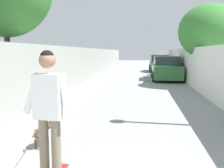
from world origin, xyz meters
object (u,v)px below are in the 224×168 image
at_px(tree_right_distant, 208,31).
at_px(car_far, 159,64).
at_px(tree_right_far, 201,25).
at_px(person_skateboarder, 49,104).
at_px(dog, 42,132).
at_px(car_near, 166,69).

xyz_separation_m(tree_right_distant, car_far, (9.75, 1.82, -2.13)).
distance_m(tree_right_far, person_skateboarder, 17.30).
bearing_deg(tree_right_far, tree_right_distant, 170.99).
xyz_separation_m(tree_right_distant, dog, (-8.95, 5.19, -2.57)).
relative_size(person_skateboarder, car_far, 0.46).
xyz_separation_m(dog, car_near, (12.01, -3.37, 0.44)).
bearing_deg(car_far, dog, 169.78).
xyz_separation_m(person_skateboarder, car_far, (19.94, -2.72, -0.39)).
bearing_deg(tree_right_distant, car_near, 30.66).
distance_m(tree_right_distant, dog, 10.66).
xyz_separation_m(car_near, car_far, (6.69, 0.00, -0.00)).
height_order(person_skateboarder, car_far, person_skateboarder).
relative_size(dog, car_near, 0.36).
bearing_deg(car_near, tree_right_far, -43.30).
distance_m(car_near, car_far, 6.69).
xyz_separation_m(tree_right_far, car_far, (3.75, 2.77, -3.07)).
xyz_separation_m(tree_right_far, tree_right_distant, (-6.00, 0.95, -0.94)).
relative_size(tree_right_distant, person_skateboarder, 2.44).
relative_size(tree_right_distant, dog, 2.75).
height_order(person_skateboarder, car_near, person_skateboarder).
height_order(tree_right_far, car_far, tree_right_far).
distance_m(tree_right_far, car_far, 5.59).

